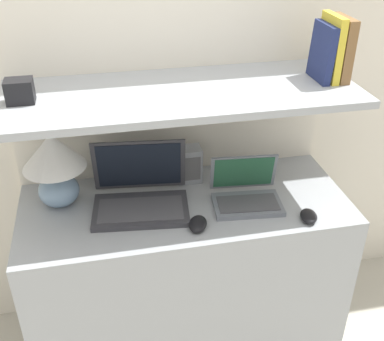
{
  "coord_description": "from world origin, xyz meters",
  "views": [
    {
      "loc": [
        -0.3,
        -1.29,
        1.87
      ],
      "look_at": [
        0.03,
        0.27,
        0.92
      ],
      "focal_mm": 45.0,
      "sensor_mm": 36.0,
      "label": 1
    }
  ],
  "objects": [
    {
      "name": "book_yellow",
      "position": [
        0.57,
        0.34,
        1.34
      ],
      "size": [
        0.03,
        0.16,
        0.24
      ],
      "color": "gold",
      "rests_on": "shelf"
    },
    {
      "name": "shelf_gadget",
      "position": [
        -0.56,
        0.34,
        1.26
      ],
      "size": [
        0.09,
        0.07,
        0.08
      ],
      "color": "black",
      "rests_on": "shelf"
    },
    {
      "name": "laptop_small",
      "position": [
        0.24,
        0.23,
        0.81
      ],
      "size": [
        0.29,
        0.23,
        0.18
      ],
      "color": "slate",
      "rests_on": "desk"
    },
    {
      "name": "book_brown",
      "position": [
        0.61,
        0.34,
        1.34
      ],
      "size": [
        0.04,
        0.16,
        0.23
      ],
      "color": "brown",
      "rests_on": "shelf"
    },
    {
      "name": "back_riser",
      "position": [
        0.0,
        0.57,
        0.6
      ],
      "size": [
        1.31,
        0.04,
        1.19
      ],
      "color": "silver",
      "rests_on": "ground_plane"
    },
    {
      "name": "router_box",
      "position": [
        0.05,
        0.45,
        0.84
      ],
      "size": [
        0.11,
        0.09,
        0.15
      ],
      "color": "gray",
      "rests_on": "desk"
    },
    {
      "name": "laptop_large",
      "position": [
        -0.18,
        0.29,
        0.82
      ],
      "size": [
        0.4,
        0.32,
        0.25
      ],
      "color": "#333338",
      "rests_on": "desk"
    },
    {
      "name": "shelf",
      "position": [
        0.0,
        0.34,
        1.21
      ],
      "size": [
        1.31,
        0.49,
        0.03
      ],
      "color": "#999EA3",
      "rests_on": "back_riser"
    },
    {
      "name": "table_lamp",
      "position": [
        -0.49,
        0.37,
        0.96
      ],
      "size": [
        0.24,
        0.24,
        0.31
      ],
      "color": "#7593B2",
      "rests_on": "desk"
    },
    {
      "name": "second_mouse",
      "position": [
        0.44,
        0.07,
        0.78
      ],
      "size": [
        0.08,
        0.11,
        0.03
      ],
      "color": "black",
      "rests_on": "desk"
    },
    {
      "name": "desk",
      "position": [
        0.0,
        0.27,
        0.38
      ],
      "size": [
        1.31,
        0.55,
        0.77
      ],
      "color": "#999EA3",
      "rests_on": "ground_plane"
    },
    {
      "name": "computer_mouse",
      "position": [
        0.01,
        0.11,
        0.78
      ],
      "size": [
        0.1,
        0.12,
        0.03
      ],
      "color": "black",
      "rests_on": "desk"
    },
    {
      "name": "book_navy",
      "position": [
        0.54,
        0.34,
        1.33
      ],
      "size": [
        0.04,
        0.16,
        0.21
      ],
      "color": "navy",
      "rests_on": "shelf"
    },
    {
      "name": "wall_back",
      "position": [
        0.0,
        0.61,
        1.2
      ],
      "size": [
        6.0,
        0.05,
        2.4
      ],
      "color": "silver",
      "rests_on": "ground_plane"
    }
  ]
}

